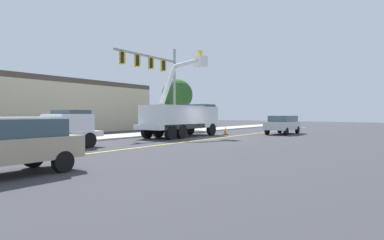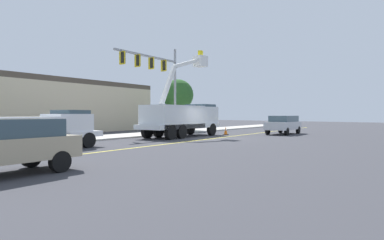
{
  "view_description": "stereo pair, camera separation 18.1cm",
  "coord_description": "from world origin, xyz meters",
  "px_view_note": "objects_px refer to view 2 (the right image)",
  "views": [
    {
      "loc": [
        -18.71,
        -16.22,
        1.84
      ],
      "look_at": [
        -1.53,
        0.92,
        1.4
      ],
      "focal_mm": 30.51,
      "sensor_mm": 36.0,
      "label": 1
    },
    {
      "loc": [
        -18.58,
        -16.35,
        1.84
      ],
      "look_at": [
        -1.53,
        0.92,
        1.4
      ],
      "focal_mm": 30.51,
      "sensor_mm": 36.0,
      "label": 2
    }
  ],
  "objects_px": {
    "service_pickup_truck": "(46,128)",
    "passing_minivan": "(284,124)",
    "utility_bucket_truck": "(183,117)",
    "traffic_signal_mast": "(157,72)",
    "traffic_cone_mid_front": "(226,131)"
  },
  "relations": [
    {
      "from": "service_pickup_truck",
      "to": "traffic_cone_mid_front",
      "type": "bearing_deg",
      "value": 4.56
    },
    {
      "from": "service_pickup_truck",
      "to": "passing_minivan",
      "type": "height_order",
      "value": "service_pickup_truck"
    },
    {
      "from": "utility_bucket_truck",
      "to": "passing_minivan",
      "type": "xyz_separation_m",
      "value": [
        8.94,
        -3.97,
        -0.64
      ]
    },
    {
      "from": "utility_bucket_truck",
      "to": "traffic_signal_mast",
      "type": "distance_m",
      "value": 4.94
    },
    {
      "from": "passing_minivan",
      "to": "utility_bucket_truck",
      "type": "bearing_deg",
      "value": 156.04
    },
    {
      "from": "utility_bucket_truck",
      "to": "traffic_cone_mid_front",
      "type": "distance_m",
      "value": 4.66
    },
    {
      "from": "utility_bucket_truck",
      "to": "passing_minivan",
      "type": "bearing_deg",
      "value": -23.96
    },
    {
      "from": "passing_minivan",
      "to": "traffic_cone_mid_front",
      "type": "relative_size",
      "value": 6.94
    },
    {
      "from": "traffic_cone_mid_front",
      "to": "traffic_signal_mast",
      "type": "bearing_deg",
      "value": 139.19
    },
    {
      "from": "utility_bucket_truck",
      "to": "traffic_cone_mid_front",
      "type": "relative_size",
      "value": 11.66
    },
    {
      "from": "service_pickup_truck",
      "to": "traffic_signal_mast",
      "type": "bearing_deg",
      "value": 24.53
    },
    {
      "from": "service_pickup_truck",
      "to": "utility_bucket_truck",
      "type": "bearing_deg",
      "value": 10.49
    },
    {
      "from": "utility_bucket_truck",
      "to": "traffic_signal_mast",
      "type": "xyz_separation_m",
      "value": [
        -0.18,
        3.08,
        3.86
      ]
    },
    {
      "from": "traffic_signal_mast",
      "to": "traffic_cone_mid_front",
      "type": "bearing_deg",
      "value": -40.81
    },
    {
      "from": "passing_minivan",
      "to": "traffic_cone_mid_front",
      "type": "height_order",
      "value": "passing_minivan"
    }
  ]
}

